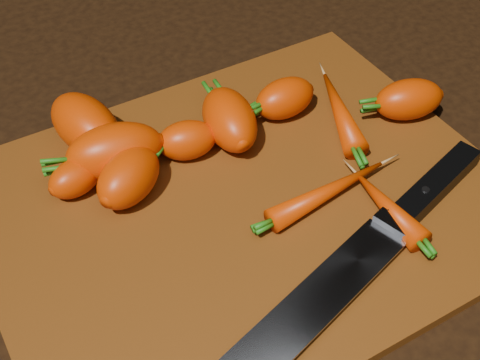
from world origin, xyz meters
TOP-DOWN VIEW (x-y plane):
  - ground at (0.00, 0.00)m, footprint 2.00×2.00m
  - cutting_board at (0.00, 0.00)m, footprint 0.50×0.40m
  - carrot_0 at (-0.09, 0.06)m, footprint 0.09×0.08m
  - carrot_1 at (-0.02, 0.09)m, footprint 0.07×0.06m
  - carrot_2 at (-0.10, 0.15)m, footprint 0.08×0.11m
  - carrot_3 at (0.03, 0.09)m, footprint 0.07×0.10m
  - carrot_4 at (0.10, 0.09)m, footprint 0.07×0.05m
  - carrot_5 at (-0.14, 0.09)m, footprint 0.06×0.05m
  - carrot_6 at (0.22, 0.02)m, footprint 0.09×0.07m
  - carrot_7 at (0.15, 0.05)m, footprint 0.07×0.13m
  - carrot_8 at (0.07, -0.04)m, footprint 0.14×0.03m
  - carrot_9 at (0.10, -0.09)m, footprint 0.03×0.10m
  - carrot_10 at (-0.09, 0.10)m, footprint 0.11×0.07m
  - knife at (-0.00, -0.13)m, footprint 0.37×0.14m

SIDE VIEW (x-z plane):
  - ground at x=0.00m, z-range -0.01..0.00m
  - cutting_board at x=0.00m, z-range 0.00..0.01m
  - knife at x=0.00m, z-range 0.01..0.03m
  - carrot_8 at x=0.07m, z-range 0.01..0.04m
  - carrot_9 at x=0.10m, z-range 0.01..0.04m
  - carrot_7 at x=0.15m, z-range 0.01..0.04m
  - carrot_5 at x=-0.14m, z-range 0.01..0.05m
  - carrot_1 at x=-0.02m, z-range 0.01..0.05m
  - carrot_4 at x=0.10m, z-range 0.01..0.06m
  - carrot_6 at x=0.22m, z-range 0.01..0.06m
  - carrot_0 at x=-0.09m, z-range 0.01..0.06m
  - carrot_3 at x=0.03m, z-range 0.01..0.07m
  - carrot_2 at x=-0.10m, z-range 0.01..0.07m
  - carrot_10 at x=-0.09m, z-range 0.01..0.07m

